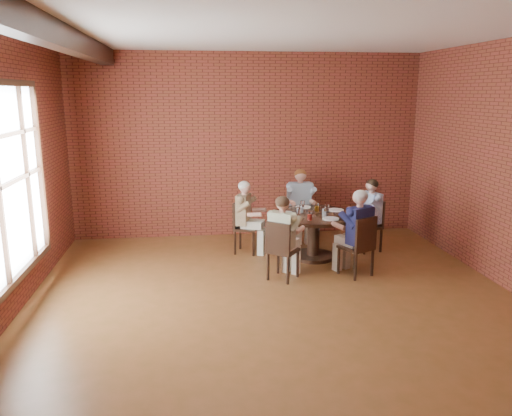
{
  "coord_description": "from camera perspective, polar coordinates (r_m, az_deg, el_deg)",
  "views": [
    {
      "loc": [
        -1.05,
        -5.77,
        2.68
      ],
      "look_at": [
        -0.17,
        1.0,
        1.09
      ],
      "focal_mm": 35.0,
      "sensor_mm": 36.0,
      "label": 1
    }
  ],
  "objects": [
    {
      "name": "plate_b",
      "position": [
        8.6,
        5.41,
        0.12
      ],
      "size": [
        0.26,
        0.26,
        0.01
      ],
      "primitive_type": "cylinder",
      "color": "white",
      "rests_on": "dining_table"
    },
    {
      "name": "glass_d",
      "position": [
        8.2,
        5.22,
        -0.07
      ],
      "size": [
        0.07,
        0.07,
        0.14
      ],
      "primitive_type": "cylinder",
      "color": "white",
      "rests_on": "dining_table"
    },
    {
      "name": "diner_e",
      "position": [
        7.52,
        11.43,
        -2.83
      ],
      "size": [
        0.74,
        0.79,
        1.3
      ],
      "primitive_type": null,
      "rotation": [
        0.0,
        0.0,
        3.62
      ],
      "color": "#16183E",
      "rests_on": "floor"
    },
    {
      "name": "chair_d",
      "position": [
        7.22,
        2.86,
        -4.63
      ],
      "size": [
        0.54,
        0.54,
        0.89
      ],
      "rotation": [
        0.0,
        0.0,
        2.49
      ],
      "color": "black",
      "rests_on": "floor"
    },
    {
      "name": "ceiling",
      "position": [
        5.91,
        3.09,
        20.07
      ],
      "size": [
        7.0,
        7.0,
        0.0
      ],
      "primitive_type": "plane",
      "rotation": [
        3.14,
        0.0,
        0.0
      ],
      "color": "white",
      "rests_on": "wall_back"
    },
    {
      "name": "glass_a",
      "position": [
        8.29,
        8.11,
        -0.0
      ],
      "size": [
        0.07,
        0.07,
        0.14
      ],
      "primitive_type": "cylinder",
      "color": "white",
      "rests_on": "dining_table"
    },
    {
      "name": "dining_table",
      "position": [
        8.22,
        6.6,
        -2.16
      ],
      "size": [
        1.39,
        1.39,
        0.75
      ],
      "color": "black",
      "rests_on": "floor"
    },
    {
      "name": "smartphone",
      "position": [
        7.84,
        9.72,
        -1.32
      ],
      "size": [
        0.11,
        0.15,
        0.01
      ],
      "primitive_type": "cube",
      "rotation": [
        0.0,
        0.0,
        0.38
      ],
      "color": "black",
      "rests_on": "dining_table"
    },
    {
      "name": "diner_d",
      "position": [
        7.24,
        3.13,
        -3.45
      ],
      "size": [
        0.73,
        0.75,
        1.24
      ],
      "primitive_type": null,
      "rotation": [
        0.0,
        0.0,
        2.49
      ],
      "color": "#C3B699",
      "rests_on": "floor"
    },
    {
      "name": "glass_f",
      "position": [
        7.74,
        6.16,
        -0.88
      ],
      "size": [
        0.07,
        0.07,
        0.14
      ],
      "primitive_type": "cylinder",
      "color": "white",
      "rests_on": "dining_table"
    },
    {
      "name": "glass_e",
      "position": [
        8.0,
        4.84,
        -0.4
      ],
      "size": [
        0.07,
        0.07,
        0.14
      ],
      "primitive_type": "cylinder",
      "color": "white",
      "rests_on": "dining_table"
    },
    {
      "name": "floor",
      "position": [
        6.45,
        2.72,
        -11.48
      ],
      "size": [
        7.0,
        7.0,
        0.0
      ],
      "primitive_type": "plane",
      "color": "brown",
      "rests_on": "ground"
    },
    {
      "name": "glass_c",
      "position": [
        8.49,
        5.34,
        0.37
      ],
      "size": [
        0.07,
        0.07,
        0.14
      ],
      "primitive_type": "cylinder",
      "color": "white",
      "rests_on": "dining_table"
    },
    {
      "name": "ceiling_beam",
      "position": [
        5.97,
        -22.02,
        17.86
      ],
      "size": [
        0.22,
        6.9,
        0.26
      ],
      "primitive_type": "cube",
      "color": "black",
      "rests_on": "ceiling"
    },
    {
      "name": "wall_front",
      "position": [
        2.69,
        16.41,
        -8.85
      ],
      "size": [
        7.0,
        0.0,
        7.0
      ],
      "primitive_type": "plane",
      "rotation": [
        -1.57,
        0.0,
        0.0
      ],
      "color": "maroon",
      "rests_on": "ground"
    },
    {
      "name": "chair_c",
      "position": [
        8.47,
        -1.56,
        -1.93
      ],
      "size": [
        0.49,
        0.49,
        0.88
      ],
      "rotation": [
        0.0,
        0.0,
        1.19
      ],
      "color": "black",
      "rests_on": "floor"
    },
    {
      "name": "plate_d",
      "position": [
        7.86,
        8.54,
        -1.21
      ],
      "size": [
        0.26,
        0.26,
        0.01
      ],
      "primitive_type": "cylinder",
      "color": "white",
      "rests_on": "dining_table"
    },
    {
      "name": "diner_b",
      "position": [
        9.21,
        5.08,
        0.35
      ],
      "size": [
        0.52,
        0.64,
        1.31
      ],
      "primitive_type": null,
      "rotation": [
        0.0,
        0.0,
        -0.01
      ],
      "color": "#8FA6B7",
      "rests_on": "floor"
    },
    {
      "name": "chair_a",
      "position": [
        8.81,
        13.1,
        -1.67
      ],
      "size": [
        0.47,
        0.47,
        0.89
      ],
      "rotation": [
        0.0,
        0.0,
        -1.32
      ],
      "color": "black",
      "rests_on": "floor"
    },
    {
      "name": "plate_a",
      "position": [
        8.46,
        9.12,
        -0.21
      ],
      "size": [
        0.26,
        0.26,
        0.01
      ],
      "primitive_type": "cylinder",
      "color": "white",
      "rests_on": "dining_table"
    },
    {
      "name": "window",
      "position": [
        6.61,
        -26.11,
        2.78
      ],
      "size": [
        0.1,
        2.16,
        2.36
      ],
      "color": "white",
      "rests_on": "wall_left"
    },
    {
      "name": "glass_g",
      "position": [
        7.97,
        7.79,
        -0.53
      ],
      "size": [
        0.07,
        0.07,
        0.14
      ],
      "primitive_type": "cylinder",
      "color": "white",
      "rests_on": "dining_table"
    },
    {
      "name": "diner_c",
      "position": [
        8.42,
        -1.09,
        -1.09
      ],
      "size": [
        0.71,
        0.65,
        1.23
      ],
      "primitive_type": null,
      "rotation": [
        0.0,
        0.0,
        1.19
      ],
      "color": "brown",
      "rests_on": "floor"
    },
    {
      "name": "chair_e",
      "position": [
        7.51,
        11.82,
        -4.06
      ],
      "size": [
        0.55,
        0.55,
        0.92
      ],
      "rotation": [
        0.0,
        0.0,
        3.62
      ],
      "color": "black",
      "rests_on": "floor"
    },
    {
      "name": "diner_a",
      "position": [
        8.74,
        12.75,
        -0.85
      ],
      "size": [
        0.69,
        0.61,
        1.25
      ],
      "primitive_type": null,
      "rotation": [
        0.0,
        0.0,
        -1.32
      ],
      "color": "#4265AC",
      "rests_on": "floor"
    },
    {
      "name": "glass_b",
      "position": [
        8.34,
        6.98,
        0.11
      ],
      "size": [
        0.07,
        0.07,
        0.14
      ],
      "primitive_type": "cylinder",
      "color": "white",
      "rests_on": "dining_table"
    },
    {
      "name": "chair_b",
      "position": [
        9.32,
        4.96,
        -0.46
      ],
      "size": [
        0.42,
        0.42,
        0.93
      ],
      "rotation": [
        0.0,
        0.0,
        -0.01
      ],
      "color": "black",
      "rests_on": "floor"
    },
    {
      "name": "plate_c",
      "position": [
        8.16,
        3.31,
        -0.56
      ],
      "size": [
        0.26,
        0.26,
        0.01
      ],
      "primitive_type": "cylinder",
      "color": "white",
      "rests_on": "dining_table"
    },
    {
      "name": "wall_back",
      "position": [
        9.38,
        -0.93,
        7.09
      ],
      "size": [
        7.0,
        0.0,
        7.0
      ],
      "primitive_type": "plane",
      "rotation": [
        1.57,
        0.0,
        0.0
      ],
      "color": "maroon",
      "rests_on": "ground"
    }
  ]
}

